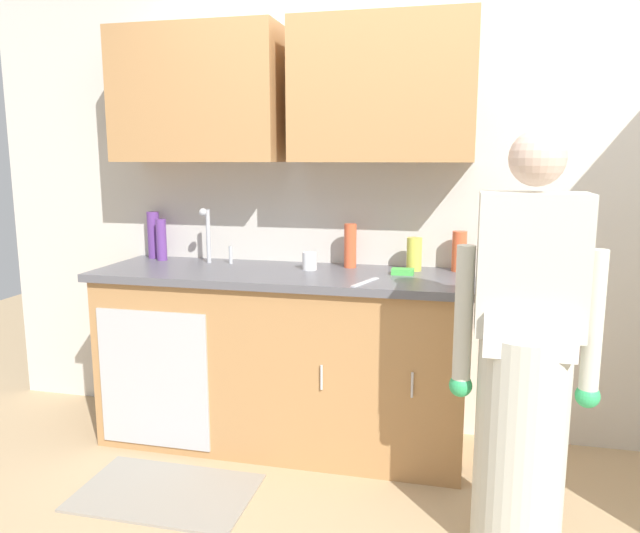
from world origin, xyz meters
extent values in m
plane|color=tan|center=(0.00, 0.00, 0.00)|extent=(9.00, 9.00, 0.00)
cube|color=beige|center=(0.00, 1.05, 1.35)|extent=(4.80, 0.10, 2.70)
cube|color=#B27F4C|center=(-1.04, 0.83, 1.85)|extent=(0.91, 0.34, 0.70)
cube|color=#B27F4C|center=(-0.05, 0.83, 1.85)|extent=(0.91, 0.34, 0.70)
cube|color=#B27F4C|center=(-0.55, 0.70, 0.45)|extent=(1.90, 0.60, 0.90)
cube|color=#B7BABF|center=(-1.15, 0.39, 0.41)|extent=(0.60, 0.01, 0.72)
cylinder|color=silver|center=(-0.27, 0.39, 0.50)|extent=(0.01, 0.01, 0.12)
cylinder|color=silver|center=(0.16, 0.39, 0.50)|extent=(0.01, 0.01, 0.12)
cube|color=#595960|center=(-0.55, 0.70, 0.92)|extent=(1.96, 0.66, 0.04)
cube|color=#B7BABF|center=(-0.98, 0.70, 0.92)|extent=(0.50, 0.36, 0.03)
cylinder|color=#B7BABF|center=(-1.02, 0.85, 1.09)|extent=(0.02, 0.02, 0.30)
sphere|color=#B7BABF|center=(-1.02, 0.79, 1.23)|extent=(0.04, 0.04, 0.04)
cylinder|color=#B7BABF|center=(-0.89, 0.85, 0.99)|extent=(0.02, 0.02, 0.10)
cylinder|color=beige|center=(0.61, 0.01, 0.44)|extent=(0.34, 0.34, 0.88)
cube|color=beige|center=(0.61, 0.01, 1.14)|extent=(0.38, 0.22, 0.52)
sphere|color=beige|center=(0.61, 0.01, 1.52)|extent=(0.20, 0.20, 0.20)
cube|color=white|center=(0.61, -0.11, 0.90)|extent=(0.32, 0.04, 0.16)
cylinder|color=beige|center=(0.38, 0.03, 0.93)|extent=(0.07, 0.07, 0.55)
sphere|color=#33B266|center=(0.38, 0.03, 0.65)|extent=(0.09, 0.09, 0.09)
cylinder|color=beige|center=(0.84, 0.03, 0.93)|extent=(0.07, 0.07, 0.55)
sphere|color=#33B266|center=(0.84, 0.03, 0.65)|extent=(0.09, 0.09, 0.09)
cube|color=gray|center=(-0.92, 0.05, 0.01)|extent=(0.80, 0.50, 0.01)
cylinder|color=#D8D14C|center=(0.12, 0.88, 1.03)|extent=(0.08, 0.08, 0.17)
cylinder|color=#E05933|center=(-0.22, 0.89, 1.06)|extent=(0.07, 0.07, 0.24)
cylinder|color=#66388C|center=(-1.40, 0.93, 1.08)|extent=(0.07, 0.07, 0.27)
cylinder|color=#66388C|center=(-1.32, 0.87, 1.06)|extent=(0.06, 0.06, 0.24)
cylinder|color=#E05933|center=(0.35, 0.91, 1.04)|extent=(0.07, 0.07, 0.21)
cylinder|color=white|center=(-0.42, 0.77, 0.99)|extent=(0.08, 0.08, 0.09)
cube|color=silver|center=(-0.08, 0.50, 0.94)|extent=(0.10, 0.23, 0.01)
cube|color=#4CBF4C|center=(0.07, 0.75, 0.96)|extent=(0.11, 0.07, 0.03)
camera|label=1|loc=(0.36, -2.29, 1.52)|focal=34.20mm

